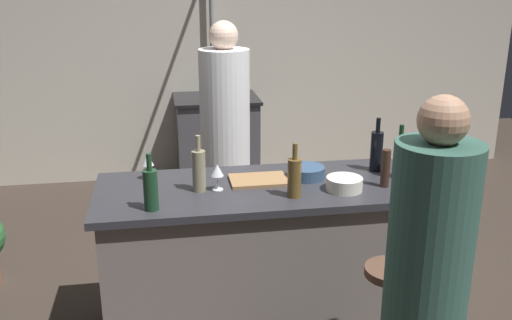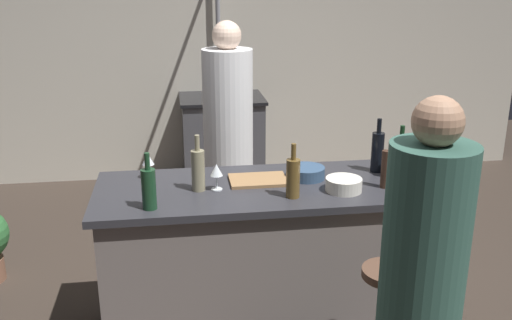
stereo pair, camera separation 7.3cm
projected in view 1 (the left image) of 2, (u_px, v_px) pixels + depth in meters
The scene contains 18 objects.
back_wall at pixel (211, 48), 5.68m from camera, with size 6.40×0.16×2.60m, color beige.
kitchen_island at pixel (260, 258), 3.27m from camera, with size 1.80×0.72×0.90m.
stove_range at pixel (217, 142), 5.57m from camera, with size 0.80×0.64×0.89m.
chef at pixel (225, 148), 4.19m from camera, with size 0.36×0.36×1.71m.
guest_right at pixel (424, 301), 2.32m from camera, with size 0.34×0.34×1.59m.
overhead_pot_rack at pixel (214, 21), 4.80m from camera, with size 0.60×1.36×2.17m.
cutting_board at pixel (259, 180), 3.19m from camera, with size 0.32×0.22×0.02m, color #997047.
pepper_mill at pixel (386, 168), 3.09m from camera, with size 0.05×0.05×0.21m, color #382319.
wine_bottle_white at pixel (199, 170), 3.02m from camera, with size 0.07×0.07×0.31m.
wine_bottle_dark at pixel (376, 150), 3.34m from camera, with size 0.07×0.07×0.32m.
wine_bottle_red at pixel (399, 157), 3.23m from camera, with size 0.07×0.07×0.31m.
wine_bottle_green at pixel (151, 189), 2.78m from camera, with size 0.07×0.07×0.29m.
wine_bottle_amber at pixel (294, 177), 2.94m from camera, with size 0.07×0.07×0.29m.
wine_glass_by_chef at pixel (148, 161), 3.21m from camera, with size 0.07×0.07×0.15m.
wine_glass_near_right_guest at pixel (413, 176), 2.96m from camera, with size 0.07×0.07×0.15m.
wine_glass_near_left_guest at pixel (217, 172), 3.04m from camera, with size 0.07×0.07×0.15m.
mixing_bowl_ceramic at pixel (344, 184), 3.06m from camera, with size 0.19×0.19×0.07m, color silver.
mixing_bowl_blue at pixel (306, 172), 3.25m from camera, with size 0.21×0.21×0.07m, color #334C6B.
Camera 1 is at (-0.51, -2.89, 2.01)m, focal length 40.03 mm.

